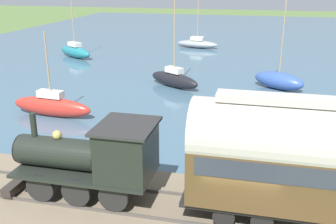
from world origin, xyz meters
The scene contains 11 objects.
harbor_water centered at (43.25, 0.00, 0.00)m, with size 80.00×80.00×0.01m.
rail_embankment centered at (0.24, 0.00, 0.21)m, with size 5.42×56.00×0.54m.
steam_locomotive centered at (0.24, 5.38, 2.27)m, with size 2.41×5.91×3.20m.
sailboat_blue centered at (19.74, -1.90, 0.73)m, with size 3.62×4.52×8.07m.
sailboat_teal centered at (27.94, 19.95, 0.72)m, with size 4.06×5.40×8.40m.
sailboat_gray centered at (37.35, 7.64, 0.58)m, with size 2.47×5.58×8.56m.
sailboat_black centered at (18.35, 6.44, 0.70)m, with size 3.61×4.92×8.42m.
sailboat_red centered at (9.56, 12.63, 0.71)m, with size 1.56×5.77×5.46m.
rowboat_far_out centered at (5.82, -1.39, 0.27)m, with size 2.56×2.48×0.53m.
rowboat_off_pier centered at (13.19, -1.30, 0.23)m, with size 0.77×2.98×0.43m.
rowboat_near_shore centered at (8.80, 1.79, 0.28)m, with size 1.85×2.55×0.55m.
Camera 1 is at (-12.23, -0.34, 8.64)m, focal length 42.00 mm.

